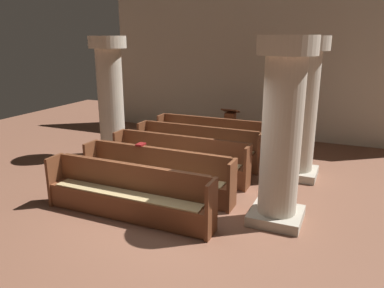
{
  "coord_description": "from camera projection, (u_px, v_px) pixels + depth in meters",
  "views": [
    {
      "loc": [
        2.82,
        -5.5,
        3.07
      ],
      "look_at": [
        -0.41,
        1.86,
        0.75
      ],
      "focal_mm": 34.78,
      "sensor_mm": 36.0,
      "label": 1
    }
  ],
  "objects": [
    {
      "name": "pew_row_1",
      "position": [
        198.0,
        145.0,
        9.24
      ],
      "size": [
        3.2,
        0.46,
        0.94
      ],
      "color": "brown",
      "rests_on": "ground"
    },
    {
      "name": "lectern",
      "position": [
        230.0,
        129.0,
        10.96
      ],
      "size": [
        0.48,
        0.45,
        1.08
      ],
      "color": "brown",
      "rests_on": "ground"
    },
    {
      "name": "ground_plane",
      "position": [
        171.0,
        212.0,
        6.78
      ],
      "size": [
        19.2,
        19.2,
        0.0
      ],
      "primitive_type": "plane",
      "color": "brown"
    },
    {
      "name": "pew_row_3",
      "position": [
        157.0,
        172.0,
        7.38
      ],
      "size": [
        3.2,
        0.46,
        0.94
      ],
      "color": "brown",
      "rests_on": "ground"
    },
    {
      "name": "hymn_book",
      "position": [
        141.0,
        144.0,
        7.59
      ],
      "size": [
        0.15,
        0.21,
        0.04
      ],
      "primitive_type": "cube",
      "color": "maroon",
      "rests_on": "pew_row_3"
    },
    {
      "name": "pew_row_0",
      "position": [
        213.0,
        135.0,
        10.16
      ],
      "size": [
        3.2,
        0.46,
        0.94
      ],
      "color": "brown",
      "rests_on": "ground"
    },
    {
      "name": "kneeler_box_red",
      "position": [
        280.0,
        161.0,
        9.17
      ],
      "size": [
        0.37,
        0.25,
        0.26
      ],
      "primitive_type": "cube",
      "color": "maroon",
      "rests_on": "ground"
    },
    {
      "name": "pew_row_2",
      "position": [
        180.0,
        157.0,
        8.31
      ],
      "size": [
        3.2,
        0.47,
        0.94
      ],
      "color": "brown",
      "rests_on": "ground"
    },
    {
      "name": "pillar_aisle_rear",
      "position": [
        282.0,
        130.0,
        6.02
      ],
      "size": [
        0.94,
        0.94,
        3.1
      ],
      "color": "#B6AD9A",
      "rests_on": "ground"
    },
    {
      "name": "pillar_far_side",
      "position": [
        110.0,
        95.0,
        9.63
      ],
      "size": [
        0.94,
        0.94,
        3.1
      ],
      "color": "#B6AD9A",
      "rests_on": "ground"
    },
    {
      "name": "pew_row_4",
      "position": [
        127.0,
        191.0,
        6.45
      ],
      "size": [
        3.2,
        0.46,
        0.94
      ],
      "color": "brown",
      "rests_on": "ground"
    },
    {
      "name": "back_wall",
      "position": [
        259.0,
        65.0,
        11.51
      ],
      "size": [
        10.0,
        0.16,
        4.5
      ],
      "primitive_type": "cube",
      "color": "beige",
      "rests_on": "ground"
    },
    {
      "name": "pillar_aisle_side",
      "position": [
        302.0,
        106.0,
        8.07
      ],
      "size": [
        0.94,
        0.94,
        3.1
      ],
      "color": "#B6AD9A",
      "rests_on": "ground"
    }
  ]
}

